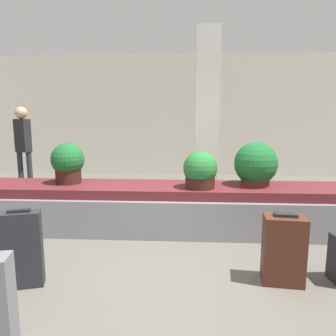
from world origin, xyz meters
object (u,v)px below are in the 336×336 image
at_px(suitcase_2, 22,249).
at_px(pillar, 207,117).
at_px(potted_plant_2, 68,163).
at_px(traveler_0, 23,141).
at_px(potted_plant_0, 256,165).
at_px(suitcase_1, 283,249).
at_px(potted_plant_1, 200,171).

bearing_deg(suitcase_2, pillar, 43.02).
xyz_separation_m(potted_plant_2, traveler_0, (-1.70, 2.04, 0.14)).
xyz_separation_m(pillar, potted_plant_0, (0.61, -1.57, -0.66)).
relative_size(suitcase_1, suitcase_2, 0.92).
bearing_deg(potted_plant_2, potted_plant_1, -6.04).
distance_m(suitcase_2, potted_plant_1, 2.40).
distance_m(pillar, potted_plant_1, 1.92).
distance_m(suitcase_2, potted_plant_0, 3.15).
height_order(potted_plant_0, potted_plant_1, potted_plant_0).
bearing_deg(pillar, suitcase_1, -79.08).
bearing_deg(potted_plant_0, pillar, 111.32).
height_order(potted_plant_1, traveler_0, traveler_0).
bearing_deg(potted_plant_0, potted_plant_2, -179.95).
bearing_deg(suitcase_1, traveler_0, 147.07).
distance_m(suitcase_1, potted_plant_0, 1.65).
height_order(suitcase_1, potted_plant_2, potted_plant_2).
height_order(suitcase_2, potted_plant_1, potted_plant_1).
bearing_deg(suitcase_2, potted_plant_1, 24.59).
distance_m(potted_plant_0, potted_plant_1, 0.82).
bearing_deg(potted_plant_2, suitcase_1, -29.52).
bearing_deg(traveler_0, pillar, -162.67).
relative_size(pillar, suitcase_2, 4.11).
bearing_deg(potted_plant_1, traveler_0, 148.29).
distance_m(pillar, suitcase_2, 4.04).
bearing_deg(traveler_0, potted_plant_2, 154.16).
relative_size(pillar, potted_plant_1, 6.26).
height_order(pillar, traveler_0, pillar).
xyz_separation_m(pillar, potted_plant_1, (-0.18, -1.78, -0.71)).
relative_size(potted_plant_2, traveler_0, 0.33).
distance_m(pillar, potted_plant_2, 2.71).
xyz_separation_m(suitcase_1, suitcase_2, (-2.54, -0.22, 0.03)).
bearing_deg(traveler_0, suitcase_1, 165.29).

